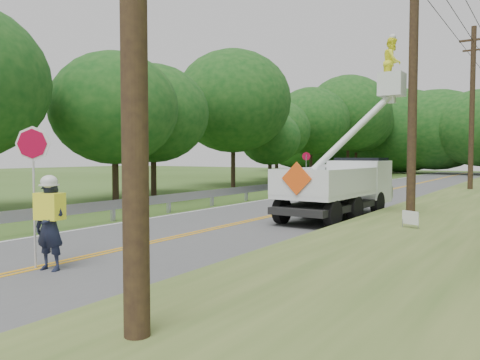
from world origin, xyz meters
The scene contains 12 objects.
ground centered at (0.00, 0.00, 0.00)m, with size 140.00×140.00×0.00m, color #325018.
road centered at (0.00, 14.00, 0.01)m, with size 7.20×96.00×0.03m.
guardrail centered at (-4.02, 14.91, 0.55)m, with size 0.18×48.00×0.77m.
utility_poles centered at (5.00, 17.02, 5.27)m, with size 1.60×43.30×10.00m.
treeline_left centered at (-10.66, 31.20, 5.93)m, with size 10.66×55.20×11.24m.
treeline_horizon centered at (1.29, 56.01, 5.50)m, with size 57.83×14.36×11.76m.
flagger centered at (0.42, -1.83, 1.06)m, with size 1.12×0.55×2.93m.
bucket_truck centered at (2.54, 9.80, 1.47)m, with size 3.58×6.50×6.36m.
suv_silver centered at (-1.89, 17.66, 0.81)m, with size 2.62×5.69×1.58m, color silver.
suv_darkgrey centered at (-1.61, 22.77, 0.83)m, with size 2.27×5.58×1.62m, color #35363C.
stop_sign_permanent centered at (-3.97, 20.00, 1.69)m, with size 0.52×0.21×2.54m.
yard_sign centered at (5.68, 6.05, 0.56)m, with size 0.50×0.25×0.78m.
Camera 1 is at (8.89, -7.91, 2.36)m, focal length 36.02 mm.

